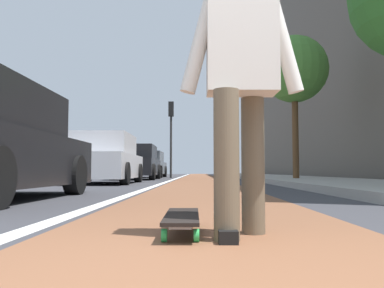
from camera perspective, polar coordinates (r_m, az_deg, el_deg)
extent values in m
plane|color=#38383D|center=(10.94, 1.30, -5.73)|extent=(80.00, 80.00, 0.00)
cube|color=brown|center=(24.94, 1.07, -4.62)|extent=(56.00, 2.02, 0.00)
cube|color=silver|center=(20.97, -2.08, -4.77)|extent=(52.00, 0.16, 0.01)
cube|color=#9E9B93|center=(19.28, 11.76, -4.59)|extent=(52.00, 3.20, 0.14)
cube|color=#5E574D|center=(24.52, 16.23, 10.27)|extent=(40.00, 1.20, 12.52)
cylinder|color=green|center=(2.82, -2.98, -10.70)|extent=(0.07, 0.03, 0.07)
cylinder|color=green|center=(2.81, 0.54, -10.72)|extent=(0.07, 0.03, 0.07)
cylinder|color=green|center=(2.23, -3.87, -12.56)|extent=(0.07, 0.03, 0.07)
cylinder|color=green|center=(2.22, 0.62, -12.59)|extent=(0.07, 0.03, 0.07)
cube|color=silver|center=(2.81, -1.22, -9.75)|extent=(0.06, 0.12, 0.02)
cube|color=silver|center=(2.21, -1.63, -11.37)|extent=(0.06, 0.12, 0.02)
cube|color=black|center=(2.51, -1.40, -9.96)|extent=(0.84, 0.21, 0.02)
cylinder|color=brown|center=(2.23, 4.82, -2.87)|extent=(0.14, 0.14, 0.82)
cylinder|color=brown|center=(2.51, 8.46, -2.94)|extent=(0.14, 0.14, 0.82)
cube|color=black|center=(2.25, 4.87, -12.45)|extent=(0.26, 0.10, 0.07)
cube|color=silver|center=(2.47, 6.88, 13.79)|extent=(0.24, 0.40, 0.60)
cylinder|color=silver|center=(2.46, 1.14, 13.88)|extent=(0.09, 0.24, 0.60)
cylinder|color=silver|center=(2.51, 12.49, 13.58)|extent=(0.09, 0.24, 0.60)
cube|color=#4C606B|center=(6.89, -23.21, 3.18)|extent=(0.05, 1.55, 0.51)
cylinder|color=black|center=(6.82, -15.94, -4.15)|extent=(0.63, 0.23, 0.62)
cube|color=silver|center=(12.56, -12.12, -3.04)|extent=(4.28, 1.83, 0.70)
cube|color=silver|center=(12.44, -12.22, -0.03)|extent=(2.36, 1.67, 0.60)
cube|color=#4C606B|center=(13.58, -11.16, -0.35)|extent=(0.06, 1.57, 0.51)
cylinder|color=black|center=(14.04, -14.36, -3.93)|extent=(0.61, 0.23, 0.61)
cylinder|color=black|center=(13.72, -7.48, -4.02)|extent=(0.61, 0.23, 0.61)
cylinder|color=black|center=(11.50, -17.68, -3.93)|extent=(0.61, 0.23, 0.61)
cylinder|color=black|center=(11.10, -9.30, -4.07)|extent=(0.61, 0.23, 0.61)
cube|color=black|center=(18.22, -7.66, -3.19)|extent=(4.32, 1.76, 0.70)
cube|color=black|center=(18.09, -7.70, -1.13)|extent=(2.39, 1.60, 0.60)
cube|color=#4C606B|center=(19.26, -7.22, -1.29)|extent=(0.06, 1.51, 0.51)
cylinder|color=black|center=(19.66, -9.49, -3.83)|extent=(0.67, 0.23, 0.67)
cylinder|color=black|center=(19.46, -4.75, -3.87)|extent=(0.67, 0.23, 0.67)
cylinder|color=black|center=(17.04, -10.99, -3.83)|extent=(0.67, 0.23, 0.67)
cylinder|color=black|center=(16.80, -5.53, -3.88)|extent=(0.67, 0.23, 0.67)
cube|color=#4C5156|center=(24.10, -6.16, -3.33)|extent=(4.47, 1.87, 0.70)
cube|color=#4C5156|center=(23.96, -6.20, -1.77)|extent=(2.46, 1.70, 0.60)
cube|color=#4C606B|center=(25.18, -5.83, -1.87)|extent=(0.06, 1.61, 0.51)
cylinder|color=black|center=(25.59, -7.69, -3.81)|extent=(0.68, 0.23, 0.67)
cylinder|color=black|center=(25.37, -3.81, -3.84)|extent=(0.68, 0.23, 0.67)
cylinder|color=black|center=(22.87, -8.78, -3.81)|extent=(0.68, 0.23, 0.67)
cylinder|color=black|center=(22.63, -4.44, -3.85)|extent=(0.68, 0.23, 0.67)
cylinder|color=#2D2D2D|center=(22.22, -2.94, -0.42)|extent=(0.12, 0.12, 3.34)
cube|color=black|center=(22.43, -2.93, 4.87)|extent=(0.24, 0.28, 0.80)
sphere|color=#360606|center=(22.60, -2.90, 5.47)|extent=(0.16, 0.16, 0.16)
sphere|color=gold|center=(22.56, -2.90, 4.82)|extent=(0.16, 0.16, 0.16)
sphere|color=black|center=(22.52, -2.91, 4.17)|extent=(0.16, 0.16, 0.16)
cylinder|color=brown|center=(14.03, 14.17, 0.95)|extent=(0.21, 0.21, 3.00)
sphere|color=#4C8C38|center=(14.39, 14.02, 10.06)|extent=(2.25, 2.25, 2.25)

